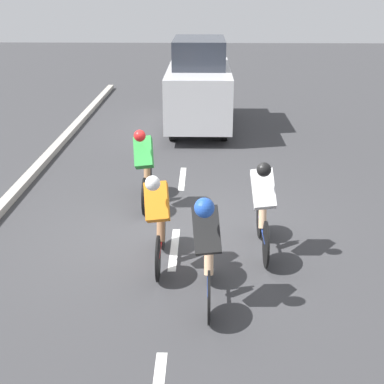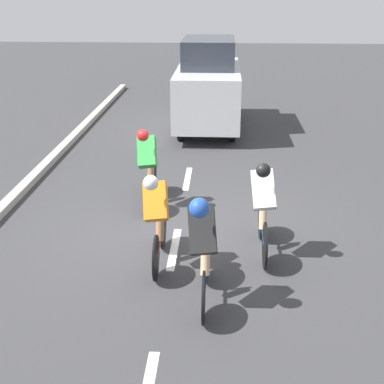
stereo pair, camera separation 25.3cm
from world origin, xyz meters
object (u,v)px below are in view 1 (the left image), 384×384
(cyclist_green, at_px, (145,165))
(cyclist_orange, at_px, (158,217))
(cyclist_white, at_px, (263,204))
(support_car, at_px, (199,85))
(cyclist_black, at_px, (207,245))

(cyclist_green, bearing_deg, cyclist_orange, 100.74)
(cyclist_green, xyz_separation_m, cyclist_white, (-1.95, 1.81, 0.01))
(support_car, bearing_deg, cyclist_orange, 86.54)
(cyclist_white, relative_size, support_car, 0.38)
(cyclist_green, xyz_separation_m, support_car, (-0.92, -5.81, 0.42))
(cyclist_orange, relative_size, cyclist_black, 0.98)
(cyclist_green, distance_m, cyclist_white, 2.66)
(cyclist_green, height_order, support_car, support_car)
(cyclist_black, bearing_deg, cyclist_green, -70.91)
(cyclist_black, bearing_deg, cyclist_orange, -54.57)
(cyclist_orange, relative_size, support_car, 0.37)
(cyclist_green, height_order, cyclist_white, cyclist_white)
(cyclist_white, distance_m, support_car, 7.70)
(cyclist_orange, xyz_separation_m, support_car, (-0.49, -8.06, 0.43))
(cyclist_orange, height_order, support_car, support_car)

